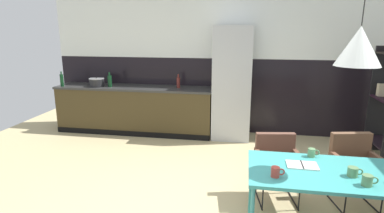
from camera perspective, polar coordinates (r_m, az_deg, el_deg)
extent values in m
cube|color=black|center=(6.05, 5.58, 2.07)|extent=(6.56, 0.12, 1.42)
cube|color=white|center=(5.92, 5.92, 15.59)|extent=(6.56, 0.12, 1.42)
cube|color=#3E321B|center=(6.12, -10.32, -0.69)|extent=(2.97, 0.60, 0.85)
cube|color=#313130|center=(6.02, -10.50, 3.40)|extent=(3.00, 0.63, 0.04)
cube|color=black|center=(5.95, -11.16, -4.91)|extent=(2.97, 0.01, 0.10)
cube|color=#ADAFB2|center=(5.63, 7.34, 4.20)|extent=(0.67, 0.60, 2.01)
cube|color=teal|center=(3.11, 25.98, -11.00)|extent=(1.65, 0.77, 0.03)
cylinder|color=teal|center=(3.45, 10.70, -13.95)|extent=(0.04, 0.04, 0.70)
cube|color=brown|center=(3.75, 15.47, -10.80)|extent=(0.55, 0.53, 0.06)
cube|color=brown|center=(3.85, 14.92, -6.99)|extent=(0.46, 0.15, 0.32)
cube|color=brown|center=(3.77, 18.85, -9.25)|extent=(0.11, 0.42, 0.14)
cube|color=brown|center=(3.66, 12.18, -9.50)|extent=(0.11, 0.42, 0.14)
cylinder|color=black|center=(3.74, 19.05, -14.95)|extent=(0.02, 0.02, 0.38)
cylinder|color=black|center=(3.64, 12.82, -15.35)|extent=(0.02, 0.02, 0.38)
cylinder|color=black|center=(4.06, 17.39, -12.41)|extent=(0.02, 0.02, 0.38)
cylinder|color=black|center=(3.96, 11.70, -12.68)|extent=(0.02, 0.02, 0.38)
cylinder|color=black|center=(3.98, 17.97, -15.99)|extent=(0.08, 0.41, 0.02)
cylinder|color=black|center=(3.89, 12.09, -16.36)|extent=(0.08, 0.41, 0.02)
cube|color=brown|center=(3.97, 27.95, -10.40)|extent=(0.56, 0.55, 0.06)
cube|color=brown|center=(4.06, 26.91, -6.65)|extent=(0.46, 0.17, 0.35)
cube|color=brown|center=(4.05, 30.85, -8.79)|extent=(0.13, 0.42, 0.14)
cube|color=brown|center=(3.83, 25.23, -9.34)|extent=(0.13, 0.42, 0.14)
cylinder|color=black|center=(4.02, 31.48, -14.11)|extent=(0.02, 0.02, 0.39)
cylinder|color=black|center=(3.83, 26.28, -14.90)|extent=(0.02, 0.02, 0.39)
cylinder|color=black|center=(4.31, 28.72, -11.91)|extent=(0.02, 0.02, 0.39)
cylinder|color=black|center=(4.12, 23.81, -12.49)|extent=(0.02, 0.02, 0.39)
cylinder|color=black|center=(4.25, 29.73, -15.26)|extent=(0.10, 0.41, 0.02)
cylinder|color=black|center=(4.06, 24.71, -16.02)|extent=(0.10, 0.41, 0.02)
cube|color=white|center=(3.08, 18.18, -10.05)|extent=(0.14, 0.18, 0.01)
cube|color=white|center=(3.10, 20.75, -10.08)|extent=(0.14, 0.18, 0.01)
cube|color=#262628|center=(3.08, 19.48, -9.93)|extent=(0.01, 0.19, 0.00)
cylinder|color=#5B8456|center=(3.04, 27.27, -10.56)|extent=(0.09, 0.09, 0.08)
torus|color=#5B8456|center=(3.05, 28.27, -10.47)|extent=(0.06, 0.01, 0.06)
cylinder|color=#5B8456|center=(3.31, 20.98, -7.88)|extent=(0.07, 0.07, 0.08)
torus|color=#5B8456|center=(3.32, 21.79, -7.82)|extent=(0.06, 0.01, 0.06)
cylinder|color=#B23D33|center=(2.79, 14.97, -11.47)|extent=(0.07, 0.07, 0.09)
torus|color=#B23D33|center=(2.80, 15.98, -11.41)|extent=(0.06, 0.01, 0.06)
cylinder|color=#5B8456|center=(2.92, 29.35, -11.69)|extent=(0.08, 0.08, 0.09)
torus|color=#5B8456|center=(2.94, 30.35, -11.58)|extent=(0.06, 0.01, 0.06)
cylinder|color=black|center=(6.20, -16.99, 4.19)|extent=(0.28, 0.28, 0.14)
cylinder|color=gray|center=(6.19, -17.05, 4.90)|extent=(0.28, 0.28, 0.01)
sphere|color=black|center=(6.18, -17.06, 5.07)|extent=(0.02, 0.02, 0.02)
cylinder|color=#0F3319|center=(6.43, -22.68, 4.43)|extent=(0.06, 0.06, 0.23)
cylinder|color=#0F3319|center=(6.41, -22.80, 5.68)|extent=(0.03, 0.03, 0.05)
cylinder|color=maroon|center=(5.81, -2.51, 4.40)|extent=(0.07, 0.07, 0.19)
cylinder|color=maroon|center=(5.79, -2.52, 5.63)|extent=(0.03, 0.03, 0.06)
cylinder|color=#0F3319|center=(6.09, -14.79, 4.50)|extent=(0.08, 0.08, 0.22)
cylinder|color=#0F3319|center=(6.07, -14.87, 5.77)|extent=(0.03, 0.03, 0.06)
cube|color=black|center=(5.82, 30.96, 1.07)|extent=(0.30, 0.03, 1.70)
cube|color=black|center=(5.65, 31.44, -5.69)|extent=(0.30, 0.69, 0.02)
cube|color=beige|center=(5.67, 31.63, 2.58)|extent=(0.18, 0.10, 0.19)
cone|color=white|center=(2.88, 28.20, 9.67)|extent=(0.36, 0.36, 0.32)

